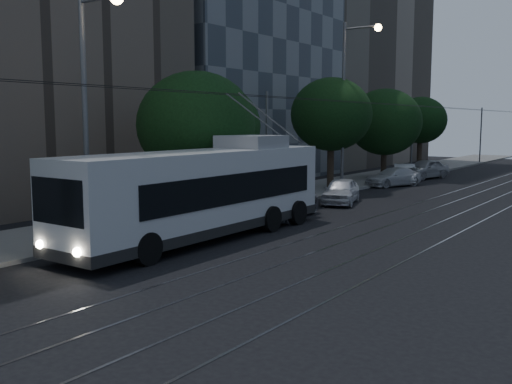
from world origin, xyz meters
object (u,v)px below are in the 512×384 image
object	(u,v)px
car_white_c	(404,174)
streetlamp_far	(350,92)
car_white_d	(425,169)
car_white_a	(341,191)
streetlamp_near	(91,93)
pickup_silver	(278,203)
trolleybus	(205,192)
car_white_b	(393,177)

from	to	relation	value
car_white_c	streetlamp_far	world-z (taller)	streetlamp_far
car_white_d	streetlamp_far	distance (m)	13.06
car_white_a	streetlamp_near	world-z (taller)	streetlamp_near
pickup_silver	car_white_d	bearing A→B (deg)	81.24
car_white_c	car_white_d	world-z (taller)	car_white_d
trolleybus	car_white_d	bearing A→B (deg)	91.99
pickup_silver	car_white_a	distance (m)	6.00
streetlamp_far	streetlamp_near	bearing A→B (deg)	-91.02
trolleybus	streetlamp_far	size ratio (longest dim) A/B	1.24
pickup_silver	car_white_d	xyz separation A→B (m)	(-1.05, 22.38, 0.06)
pickup_silver	car_white_c	distance (m)	18.16
streetlamp_near	car_white_d	bearing A→B (deg)	87.95
car_white_c	streetlamp_far	size ratio (longest dim) A/B	0.40
streetlamp_near	car_white_b	bearing A→B (deg)	87.23
car_white_b	streetlamp_near	xyz separation A→B (m)	(-1.19, -24.54, 4.85)
trolleybus	pickup_silver	size ratio (longest dim) A/B	2.55
trolleybus	streetlamp_far	bearing A→B (deg)	96.76
car_white_b	car_white_a	bearing A→B (deg)	-60.28
pickup_silver	car_white_d	size ratio (longest dim) A/B	1.13
streetlamp_near	streetlamp_far	distance (m)	19.36
trolleybus	car_white_a	size ratio (longest dim) A/B	3.19
car_white_d	car_white_a	bearing A→B (deg)	-71.18
trolleybus	streetlamp_far	distance (m)	16.90
streetlamp_near	streetlamp_far	xyz separation A→B (m)	(0.34, 19.34, 0.85)
trolleybus	car_white_c	xyz separation A→B (m)	(-1.40, 23.68, -1.10)
car_white_c	streetlamp_near	size ratio (longest dim) A/B	0.47
car_white_d	streetlamp_far	bearing A→B (deg)	-78.96
car_white_a	car_white_d	world-z (taller)	car_white_d
streetlamp_near	streetlamp_far	world-z (taller)	streetlamp_far
trolleybus	streetlamp_far	xyz separation A→B (m)	(-2.16, 16.14, 4.54)
car_white_a	streetlamp_near	xyz separation A→B (m)	(-2.27, -14.74, 4.79)
car_white_a	trolleybus	bearing A→B (deg)	-106.77
car_white_a	car_white_c	world-z (taller)	car_white_a
pickup_silver	car_white_c	bearing A→B (deg)	81.91
streetlamp_far	pickup_silver	bearing A→B (deg)	-80.24
car_white_c	car_white_d	bearing A→B (deg)	66.34
pickup_silver	car_white_a	world-z (taller)	pickup_silver
pickup_silver	streetlamp_far	size ratio (longest dim) A/B	0.49
car_white_a	car_white_c	size ratio (longest dim) A/B	0.97
trolleybus	streetlamp_far	world-z (taller)	streetlamp_far
car_white_c	trolleybus	bearing A→B (deg)	-110.08
car_white_a	streetlamp_far	distance (m)	7.52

